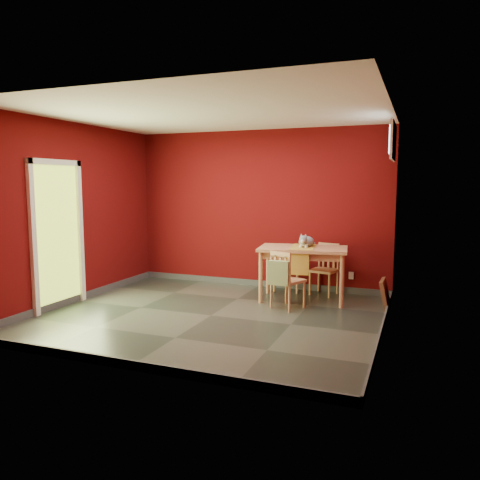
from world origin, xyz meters
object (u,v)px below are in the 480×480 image
(chair_far_right, at_px, (325,268))
(cat, at_px, (306,239))
(tote_bag, at_px, (279,273))
(picture_frame, at_px, (385,294))
(dining_table, at_px, (303,254))
(chair_far_left, at_px, (291,260))
(chair_near, at_px, (286,279))

(chair_far_right, distance_m, cat, 0.72)
(tote_bag, relative_size, picture_frame, 0.95)
(tote_bag, distance_m, cat, 0.93)
(dining_table, distance_m, chair_far_left, 0.77)
(chair_near, bearing_deg, tote_bag, -105.02)
(chair_far_left, distance_m, chair_near, 1.22)
(dining_table, height_order, picture_frame, dining_table)
(chair_far_right, xyz_separation_m, tote_bag, (-0.41, -1.28, 0.13))
(dining_table, height_order, cat, cat)
(tote_bag, height_order, cat, cat)
(cat, distance_m, picture_frame, 1.41)
(chair_near, height_order, tote_bag, chair_near)
(dining_table, relative_size, chair_far_right, 1.70)
(chair_near, bearing_deg, cat, 77.60)
(chair_near, xyz_separation_m, tote_bag, (-0.05, -0.20, 0.12))
(chair_far_left, bearing_deg, tote_bag, -81.85)
(chair_far_left, distance_m, cat, 0.81)
(dining_table, xyz_separation_m, chair_near, (-0.11, -0.55, -0.29))
(chair_far_right, height_order, cat, cat)
(cat, height_order, picture_frame, cat)
(chair_near, bearing_deg, dining_table, 79.00)
(chair_far_left, height_order, picture_frame, chair_far_left)
(picture_frame, bearing_deg, cat, 173.18)
(chair_far_left, xyz_separation_m, picture_frame, (1.59, -0.70, -0.29))
(dining_table, distance_m, chair_far_right, 0.65)
(chair_far_right, bearing_deg, picture_frame, -31.08)
(chair_far_left, distance_m, chair_far_right, 0.62)
(chair_near, xyz_separation_m, picture_frame, (1.33, 0.49, -0.22))
(chair_far_left, xyz_separation_m, tote_bag, (0.20, -1.39, 0.05))
(chair_far_left, distance_m, picture_frame, 1.76)
(chair_far_right, xyz_separation_m, picture_frame, (0.98, -0.59, -0.21))
(picture_frame, bearing_deg, chair_far_right, 148.92)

